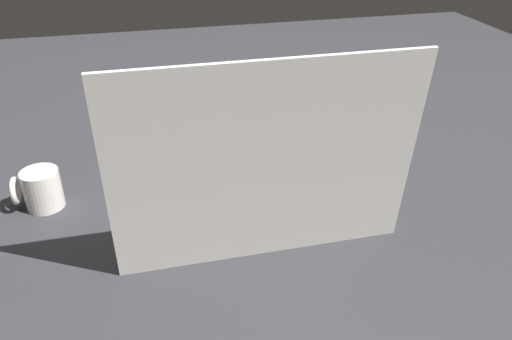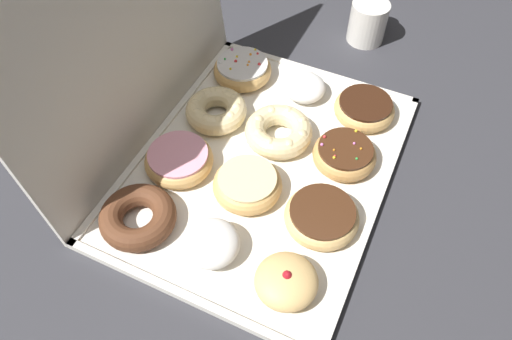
% 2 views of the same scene
% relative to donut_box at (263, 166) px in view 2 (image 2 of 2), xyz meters
% --- Properties ---
extents(ground_plane, '(3.00, 3.00, 0.00)m').
position_rel_donut_box_xyz_m(ground_plane, '(0.00, 0.00, -0.01)').
color(ground_plane, '#333338').
extents(donut_box, '(0.54, 0.42, 0.01)m').
position_rel_donut_box_xyz_m(donut_box, '(0.00, 0.00, 0.00)').
color(donut_box, silver).
rests_on(donut_box, ground).
extents(box_lid_open, '(0.54, 0.05, 0.40)m').
position_rel_donut_box_xyz_m(box_lid_open, '(0.00, 0.23, 0.19)').
color(box_lid_open, silver).
rests_on(box_lid_open, ground).
extents(jelly_filled_donut_0, '(0.09, 0.09, 0.05)m').
position_rel_donut_box_xyz_m(jelly_filled_donut_0, '(-0.19, -0.12, 0.03)').
color(jelly_filled_donut_0, '#E5B770').
rests_on(jelly_filled_donut_0, donut_box).
extents(chocolate_frosted_donut_1, '(0.12, 0.12, 0.04)m').
position_rel_donut_box_xyz_m(chocolate_frosted_donut_1, '(-0.07, -0.13, 0.02)').
color(chocolate_frosted_donut_1, '#E5B770').
rests_on(chocolate_frosted_donut_1, donut_box).
extents(sprinkle_donut_2, '(0.11, 0.11, 0.04)m').
position_rel_donut_box_xyz_m(sprinkle_donut_2, '(0.07, -0.12, 0.02)').
color(sprinkle_donut_2, tan).
rests_on(sprinkle_donut_2, donut_box).
extents(chocolate_frosted_donut_3, '(0.11, 0.11, 0.04)m').
position_rel_donut_box_xyz_m(chocolate_frosted_donut_3, '(0.19, -0.12, 0.02)').
color(chocolate_frosted_donut_3, tan).
rests_on(chocolate_frosted_donut_3, donut_box).
extents(powdered_filled_donut_4, '(0.09, 0.09, 0.05)m').
position_rel_donut_box_xyz_m(powdered_filled_donut_4, '(-0.19, 0.00, 0.03)').
color(powdered_filled_donut_4, white).
rests_on(powdered_filled_donut_4, donut_box).
extents(glazed_ring_donut_5, '(0.11, 0.11, 0.04)m').
position_rel_donut_box_xyz_m(glazed_ring_donut_5, '(-0.06, -0.00, 0.03)').
color(glazed_ring_donut_5, tan).
rests_on(glazed_ring_donut_5, donut_box).
extents(cruller_donut_6, '(0.12, 0.12, 0.04)m').
position_rel_donut_box_xyz_m(cruller_donut_6, '(0.07, -0.00, 0.03)').
color(cruller_donut_6, beige).
rests_on(cruller_donut_6, donut_box).
extents(powdered_filled_donut_7, '(0.08, 0.08, 0.04)m').
position_rel_donut_box_xyz_m(powdered_filled_donut_7, '(0.19, -0.00, 0.02)').
color(powdered_filled_donut_7, white).
rests_on(powdered_filled_donut_7, donut_box).
extents(chocolate_cake_ring_donut_8, '(0.12, 0.12, 0.04)m').
position_rel_donut_box_xyz_m(chocolate_cake_ring_donut_8, '(-0.19, 0.13, 0.02)').
color(chocolate_cake_ring_donut_8, '#59331E').
rests_on(chocolate_cake_ring_donut_8, donut_box).
extents(pink_frosted_donut_9, '(0.12, 0.12, 0.04)m').
position_rel_donut_box_xyz_m(pink_frosted_donut_9, '(-0.06, 0.13, 0.02)').
color(pink_frosted_donut_9, tan).
rests_on(pink_frosted_donut_9, donut_box).
extents(cruller_donut_10, '(0.11, 0.11, 0.04)m').
position_rel_donut_box_xyz_m(cruller_donut_10, '(0.07, 0.13, 0.03)').
color(cruller_donut_10, beige).
rests_on(cruller_donut_10, donut_box).
extents(sprinkle_donut_11, '(0.12, 0.12, 0.04)m').
position_rel_donut_box_xyz_m(sprinkle_donut_11, '(0.19, 0.13, 0.02)').
color(sprinkle_donut_11, tan).
rests_on(sprinkle_donut_11, donut_box).
extents(coffee_mug, '(0.10, 0.08, 0.09)m').
position_rel_donut_box_xyz_m(coffee_mug, '(0.43, -0.05, 0.04)').
color(coffee_mug, white).
rests_on(coffee_mug, ground).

